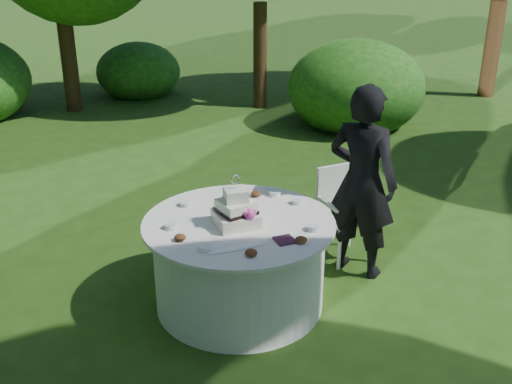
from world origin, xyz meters
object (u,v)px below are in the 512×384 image
cake (236,211)px  table (239,263)px  chair (342,206)px  napkins (285,240)px  guest (362,182)px

cake → table: bearing=53.0°
cake → chair: bearing=21.0°
napkins → guest: 1.16m
guest → chair: (0.01, 0.33, -0.36)m
napkins → chair: (1.03, 0.89, -0.26)m
guest → cake: bearing=62.2°
napkins → cake: 0.48m
napkins → cake: size_ratio=0.33×
guest → cake: (-1.24, -0.15, -0.00)m
table → cake: (-0.04, -0.05, 0.50)m
guest → cake: 1.25m
cake → chair: (1.26, 0.48, -0.36)m
napkins → table: napkins is taller
guest → napkins: bearing=84.2°
chair → cake: bearing=-159.0°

